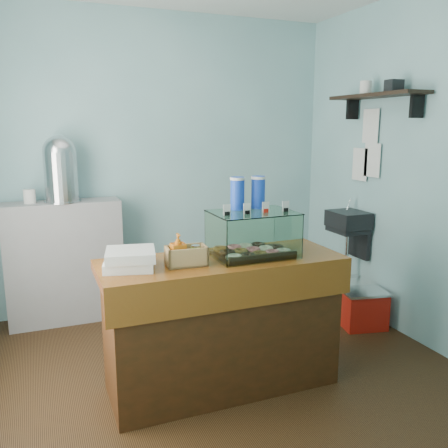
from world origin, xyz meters
name	(u,v)px	position (x,y,z in m)	size (l,w,h in m)	color
ground	(210,367)	(0.00, 0.00, 0.00)	(3.50, 3.50, 0.00)	black
room_shell	(211,133)	(0.03, 0.01, 1.71)	(3.54, 3.04, 2.82)	#73A1A8
counter	(222,322)	(0.00, -0.25, 0.46)	(1.60, 0.60, 0.90)	#45200D
back_shelf	(65,262)	(-0.90, 1.32, 0.55)	(1.00, 0.32, 1.10)	gray
display_case	(251,230)	(0.22, -0.22, 1.07)	(0.55, 0.40, 0.52)	black
condiment_crate	(184,254)	(-0.27, -0.30, 0.97)	(0.26, 0.17, 0.20)	tan
pastry_boxes	(130,259)	(-0.60, -0.24, 0.96)	(0.35, 0.36, 0.12)	silver
coffee_urn	(60,167)	(-0.88, 1.30, 1.40)	(0.31, 0.31, 0.57)	silver
red_cooler	(363,309)	(1.51, 0.18, 0.17)	(0.43, 0.36, 0.34)	red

